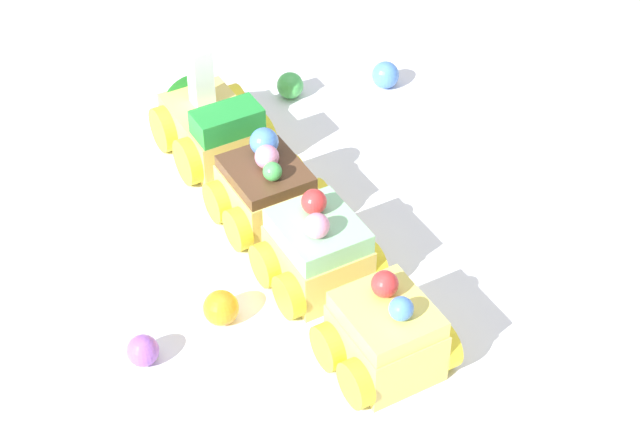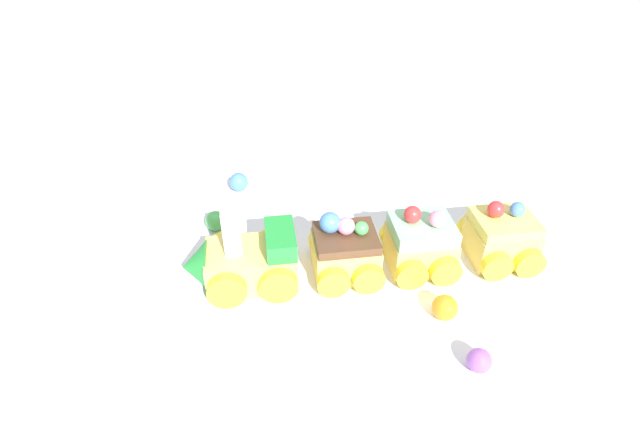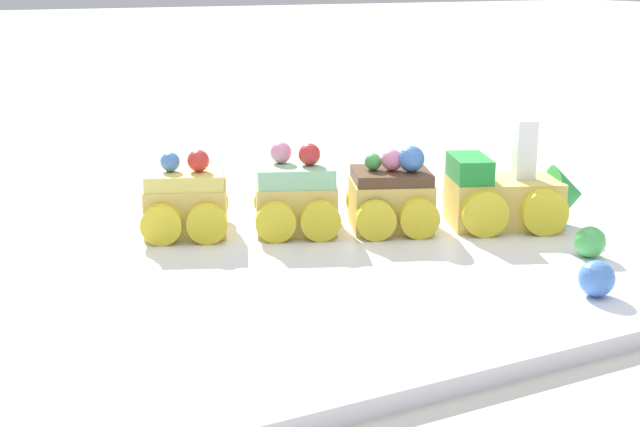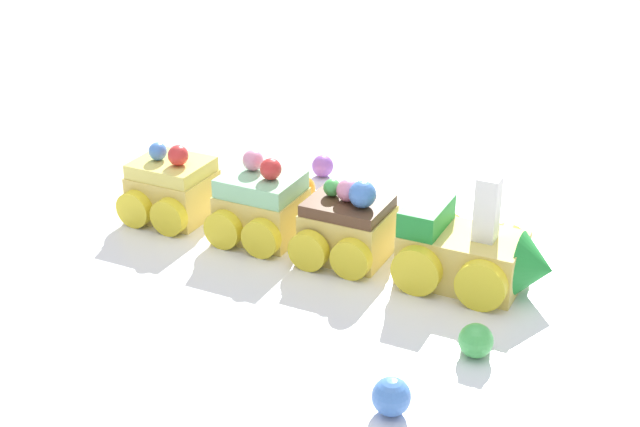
% 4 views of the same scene
% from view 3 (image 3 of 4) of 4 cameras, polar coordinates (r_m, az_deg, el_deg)
% --- Properties ---
extents(ground_plane, '(10.00, 10.00, 0.00)m').
position_cam_3_polar(ground_plane, '(0.72, 3.56, -2.61)').
color(ground_plane, beige).
extents(display_board, '(0.64, 0.47, 0.01)m').
position_cam_3_polar(display_board, '(0.72, 3.56, -2.15)').
color(display_board, white).
rests_on(display_board, ground_plane).
extents(cake_train_locomotive, '(0.13, 0.10, 0.09)m').
position_cam_3_polar(cake_train_locomotive, '(0.77, 12.22, 1.10)').
color(cake_train_locomotive, '#EACC66').
rests_on(cake_train_locomotive, display_board).
extents(cake_car_chocolate, '(0.09, 0.10, 0.07)m').
position_cam_3_polar(cake_car_chocolate, '(0.75, 4.59, 1.01)').
color(cake_car_chocolate, '#EACC66').
rests_on(cake_car_chocolate, display_board).
extents(cake_car_mint, '(0.09, 0.10, 0.07)m').
position_cam_3_polar(cake_car_mint, '(0.74, -1.57, 0.99)').
color(cake_car_mint, '#EACC66').
rests_on(cake_car_mint, display_board).
extents(cake_car_lemon, '(0.09, 0.10, 0.07)m').
position_cam_3_polar(cake_car_lemon, '(0.74, -8.56, 0.70)').
color(cake_car_lemon, '#EACC66').
rests_on(cake_car_lemon, display_board).
extents(gumball_green, '(0.02, 0.02, 0.02)m').
position_cam_3_polar(gumball_green, '(0.70, 16.90, -1.75)').
color(gumball_green, '#4CBC56').
rests_on(gumball_green, display_board).
extents(gumball_blue, '(0.02, 0.02, 0.02)m').
position_cam_3_polar(gumball_blue, '(0.62, 17.28, -4.00)').
color(gumball_blue, '#4C84E0').
rests_on(gumball_blue, display_board).
extents(gumball_orange, '(0.02, 0.02, 0.02)m').
position_cam_3_polar(gumball_orange, '(0.82, -2.02, 1.32)').
color(gumball_orange, orange).
rests_on(gumball_orange, display_board).
extents(gumball_purple, '(0.02, 0.02, 0.02)m').
position_cam_3_polar(gumball_purple, '(0.88, -2.62, 2.19)').
color(gumball_purple, '#9956C6').
rests_on(gumball_purple, display_board).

